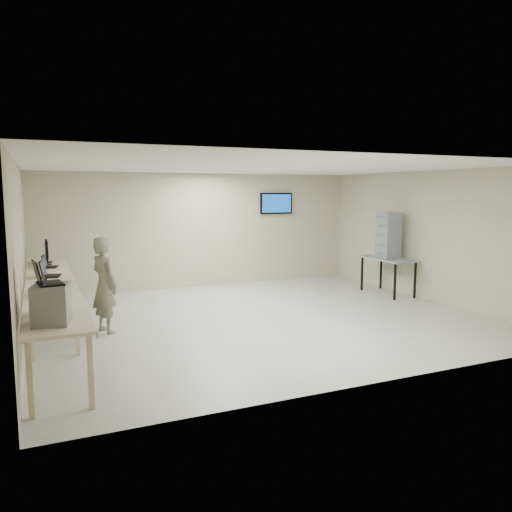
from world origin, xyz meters
name	(u,v)px	position (x,y,z in m)	size (l,w,h in m)	color
room	(261,243)	(0.03, 0.06, 1.41)	(8.01, 7.01, 2.81)	silver
workbench	(52,290)	(-3.59, 0.00, 0.83)	(0.76, 6.00, 0.90)	beige
equipment_box	(51,304)	(-3.65, -2.48, 1.12)	(0.37, 0.42, 0.44)	slate
laptop_on_box	(45,278)	(-3.70, -2.48, 1.41)	(0.33, 0.38, 0.27)	black
laptop_0	(50,307)	(-3.66, -1.98, 0.98)	(0.37, 0.43, 0.31)	black
laptop_1	(52,289)	(-3.60, -0.72, 0.97)	(0.35, 0.40, 0.28)	black
laptop_2	(48,273)	(-3.62, 0.84, 0.98)	(0.37, 0.42, 0.29)	black
laptop_3	(48,264)	(-3.59, 1.98, 0.96)	(0.32, 0.36, 0.25)	black
monitor_near	(47,253)	(-3.60, 2.42, 1.14)	(0.18, 0.41, 0.40)	black
monitor_far	(46,249)	(-3.60, 2.74, 1.18)	(0.21, 0.47, 0.47)	black
soldier	(105,285)	(-2.76, 0.19, 0.81)	(0.59, 0.39, 1.62)	slate
side_table	(388,261)	(3.60, 0.84, 0.77)	(0.65, 1.40, 0.84)	slate
storage_bins	(388,235)	(3.58, 0.84, 1.37)	(0.40, 0.44, 1.06)	gray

